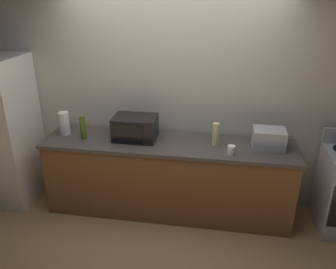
{
  "coord_description": "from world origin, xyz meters",
  "views": [
    {
      "loc": [
        0.55,
        -2.99,
        2.49
      ],
      "look_at": [
        0.0,
        0.4,
        1.0
      ],
      "focal_mm": 36.16,
      "sensor_mm": 36.0,
      "label": 1
    }
  ],
  "objects_px": {
    "microwave": "(135,128)",
    "bottle_olive_oil": "(83,127)",
    "mug_white": "(231,150)",
    "toaster_oven": "(269,138)",
    "refrigerator": "(1,131)",
    "paper_towel_roll": "(64,123)",
    "bottle_hand_soap": "(216,134)"
  },
  "relations": [
    {
      "from": "microwave",
      "to": "bottle_olive_oil",
      "type": "relative_size",
      "value": 1.74
    },
    {
      "from": "mug_white",
      "to": "toaster_oven",
      "type": "bearing_deg",
      "value": 32.05
    },
    {
      "from": "microwave",
      "to": "mug_white",
      "type": "bearing_deg",
      "value": -12.31
    },
    {
      "from": "refrigerator",
      "to": "paper_towel_roll",
      "type": "relative_size",
      "value": 6.67
    },
    {
      "from": "paper_towel_roll",
      "to": "bottle_hand_soap",
      "type": "relative_size",
      "value": 1.06
    },
    {
      "from": "refrigerator",
      "to": "bottle_hand_soap",
      "type": "bearing_deg",
      "value": 0.72
    },
    {
      "from": "refrigerator",
      "to": "paper_towel_roll",
      "type": "bearing_deg",
      "value": 3.55
    },
    {
      "from": "bottle_hand_soap",
      "to": "bottle_olive_oil",
      "type": "bearing_deg",
      "value": -177.15
    },
    {
      "from": "microwave",
      "to": "mug_white",
      "type": "relative_size",
      "value": 4.69
    },
    {
      "from": "bottle_hand_soap",
      "to": "paper_towel_roll",
      "type": "bearing_deg",
      "value": 179.42
    },
    {
      "from": "refrigerator",
      "to": "microwave",
      "type": "height_order",
      "value": "refrigerator"
    },
    {
      "from": "refrigerator",
      "to": "toaster_oven",
      "type": "distance_m",
      "value": 3.14
    },
    {
      "from": "microwave",
      "to": "bottle_olive_oil",
      "type": "distance_m",
      "value": 0.59
    },
    {
      "from": "toaster_oven",
      "to": "bottle_hand_soap",
      "type": "relative_size",
      "value": 1.34
    },
    {
      "from": "refrigerator",
      "to": "microwave",
      "type": "xyz_separation_m",
      "value": [
        1.66,
        0.05,
        0.13
      ]
    },
    {
      "from": "refrigerator",
      "to": "toaster_oven",
      "type": "xyz_separation_m",
      "value": [
        3.14,
        0.06,
        0.1
      ]
    },
    {
      "from": "refrigerator",
      "to": "mug_white",
      "type": "relative_size",
      "value": 17.58
    },
    {
      "from": "refrigerator",
      "to": "toaster_oven",
      "type": "bearing_deg",
      "value": 1.1
    },
    {
      "from": "paper_towel_roll",
      "to": "bottle_olive_oil",
      "type": "distance_m",
      "value": 0.28
    },
    {
      "from": "toaster_oven",
      "to": "mug_white",
      "type": "distance_m",
      "value": 0.47
    },
    {
      "from": "refrigerator",
      "to": "bottle_olive_oil",
      "type": "xyz_separation_m",
      "value": [
        1.08,
        -0.04,
        0.14
      ]
    },
    {
      "from": "refrigerator",
      "to": "bottle_olive_oil",
      "type": "relative_size",
      "value": 6.53
    },
    {
      "from": "microwave",
      "to": "mug_white",
      "type": "distance_m",
      "value": 1.11
    },
    {
      "from": "toaster_oven",
      "to": "bottle_hand_soap",
      "type": "distance_m",
      "value": 0.57
    },
    {
      "from": "microwave",
      "to": "mug_white",
      "type": "height_order",
      "value": "microwave"
    },
    {
      "from": "paper_towel_roll",
      "to": "mug_white",
      "type": "xyz_separation_m",
      "value": [
        1.93,
        -0.24,
        -0.08
      ]
    },
    {
      "from": "toaster_oven",
      "to": "mug_white",
      "type": "bearing_deg",
      "value": -147.95
    },
    {
      "from": "refrigerator",
      "to": "bottle_olive_oil",
      "type": "bearing_deg",
      "value": -2.24
    },
    {
      "from": "bottle_olive_oil",
      "to": "mug_white",
      "type": "distance_m",
      "value": 1.68
    },
    {
      "from": "bottle_olive_oil",
      "to": "bottle_hand_soap",
      "type": "height_order",
      "value": "bottle_olive_oil"
    },
    {
      "from": "microwave",
      "to": "bottle_hand_soap",
      "type": "height_order",
      "value": "microwave"
    },
    {
      "from": "bottle_hand_soap",
      "to": "microwave",
      "type": "bearing_deg",
      "value": 179.01
    }
  ]
}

